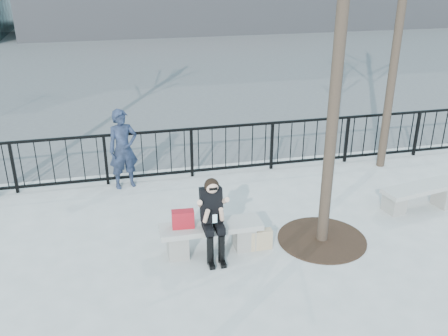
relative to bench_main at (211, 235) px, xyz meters
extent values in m
plane|color=#989793|center=(0.00, 0.00, -0.30)|extent=(120.00, 120.00, 0.00)
cube|color=#474747|center=(0.00, 15.00, -0.30)|extent=(60.00, 23.00, 0.01)
cube|color=black|center=(0.00, 3.00, 0.78)|extent=(14.00, 0.05, 0.05)
cube|color=black|center=(0.00, 3.00, -0.18)|extent=(14.00, 0.05, 0.05)
cube|color=#2D2D30|center=(3.00, 21.96, 0.90)|extent=(18.00, 0.08, 2.40)
cylinder|color=black|center=(1.90, -0.10, 3.45)|extent=(0.18, 0.18, 7.50)
cylinder|color=black|center=(4.50, 2.60, 3.20)|extent=(0.18, 0.18, 7.00)
cylinder|color=black|center=(1.90, -0.10, -0.29)|extent=(1.50, 1.50, 0.02)
cube|color=slate|center=(-0.55, 0.00, -0.10)|extent=(0.32, 0.38, 0.40)
cube|color=slate|center=(0.55, 0.00, -0.10)|extent=(0.32, 0.38, 0.40)
cube|color=gray|center=(0.00, 0.00, 0.14)|extent=(1.65, 0.46, 0.09)
cube|color=slate|center=(3.62, 0.54, -0.11)|extent=(0.31, 0.37, 0.39)
cube|color=slate|center=(4.69, 0.54, -0.11)|extent=(0.31, 0.37, 0.39)
cube|color=gray|center=(4.15, 0.54, 0.13)|extent=(1.60, 0.45, 0.09)
cube|color=maroon|center=(-0.45, 0.02, 0.33)|extent=(0.36, 0.19, 0.29)
cube|color=tan|center=(0.81, -0.12, -0.13)|extent=(0.37, 0.14, 0.35)
imported|color=black|center=(-1.23, 2.80, 0.53)|extent=(0.69, 0.54, 1.66)
camera|label=1|loc=(-1.37, -6.83, 4.20)|focal=40.00mm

